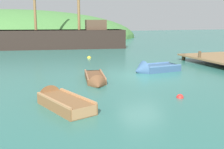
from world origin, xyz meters
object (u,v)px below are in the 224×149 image
rowboat_far (96,80)px  rowboat_near_dock (153,70)px  rowboat_outer_right (59,102)px  buoy_yellow (89,58)px  sailing_ship (62,41)px  buoy_red (180,98)px

rowboat_far → rowboat_near_dock: rowboat_near_dock is taller
rowboat_outer_right → buoy_yellow: 13.02m
sailing_ship → rowboat_near_dock: size_ratio=5.52×
rowboat_far → buoy_yellow: bearing=178.2°
rowboat_near_dock → buoy_yellow: rowboat_near_dock is taller
sailing_ship → buoy_yellow: 8.94m
rowboat_outer_right → buoy_yellow: bearing=-38.2°
rowboat_outer_right → rowboat_near_dock: (6.54, 5.01, -0.01)m
rowboat_far → buoy_yellow: rowboat_far is taller
buoy_yellow → rowboat_outer_right: bearing=-109.8°
rowboat_outer_right → rowboat_far: rowboat_outer_right is taller
rowboat_far → buoy_red: size_ratio=11.44×
sailing_ship → rowboat_near_dock: bearing=110.2°
rowboat_outer_right → buoy_red: (4.84, -0.57, -0.14)m
sailing_ship → rowboat_far: bearing=95.9°
sailing_ship → rowboat_outer_right: 21.44m
rowboat_far → buoy_yellow: size_ratio=10.50×
rowboat_near_dock → sailing_ship: bearing=-86.1°
sailing_ship → buoy_yellow: bearing=104.9°
sailing_ship → rowboat_near_dock: (2.93, -16.12, -0.67)m
rowboat_outer_right → rowboat_far: bearing=-53.5°
rowboat_far → sailing_ship: bearing=-173.0°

